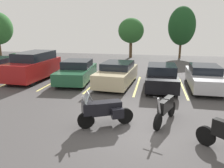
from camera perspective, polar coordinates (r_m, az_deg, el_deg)
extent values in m
cube|color=#423F3F|center=(8.52, 5.93, -11.36)|extent=(44.00, 44.00, 0.10)
cylinder|color=black|center=(8.34, -6.70, -9.22)|extent=(0.62, 0.39, 0.63)
cylinder|color=black|center=(8.68, 3.35, -8.16)|extent=(0.62, 0.39, 0.63)
cube|color=black|center=(8.32, -1.59, -6.06)|extent=(1.22, 0.92, 0.48)
cylinder|color=#B2B2B7|center=(8.21, -5.95, -6.55)|extent=(0.48, 0.29, 1.10)
cylinder|color=black|center=(8.07, -5.47, -3.63)|extent=(0.31, 0.57, 0.04)
cube|color=black|center=(8.18, -6.10, -6.16)|extent=(0.63, 0.68, 0.43)
cube|color=#B2C1CC|center=(8.04, -6.53, -3.45)|extent=(0.34, 0.47, 0.39)
cube|color=black|center=(8.12, 1.42, -7.50)|extent=(0.50, 0.41, 0.36)
cube|color=black|center=(8.78, 0.00, -5.76)|extent=(0.50, 0.41, 0.36)
cylinder|color=black|center=(8.34, 11.66, -9.50)|extent=(0.34, 0.62, 0.62)
cylinder|color=black|center=(9.71, 15.02, -6.17)|extent=(0.34, 0.62, 0.62)
cube|color=black|center=(8.87, 13.64, -5.19)|extent=(0.65, 1.18, 0.49)
cylinder|color=#B2B2B7|center=(8.29, 12.10, -6.67)|extent=(0.25, 0.49, 1.09)
cylinder|color=black|center=(8.21, 12.47, -3.60)|extent=(0.59, 0.26, 0.04)
cylinder|color=black|center=(7.79, 22.83, -12.13)|extent=(0.54, 0.52, 0.64)
cube|color=#EAE066|center=(17.10, -22.96, 1.05)|extent=(0.12, 4.88, 0.01)
cube|color=#EAE066|center=(15.71, -14.41, 0.65)|extent=(0.12, 4.88, 0.01)
cube|color=#EAE066|center=(14.74, -4.49, 0.16)|extent=(0.12, 4.88, 0.01)
cube|color=#EAE066|center=(14.26, 6.46, -0.38)|extent=(0.12, 4.88, 0.01)
cube|color=#EAE066|center=(14.33, 17.73, -0.93)|extent=(0.12, 4.88, 0.01)
cylinder|color=black|center=(18.84, -22.94, 3.15)|extent=(0.25, 0.61, 0.60)
cylinder|color=black|center=(19.65, -26.73, 3.17)|extent=(0.25, 0.61, 0.60)
cube|color=maroon|center=(16.44, -19.45, 3.72)|extent=(2.14, 4.65, 1.14)
cube|color=black|center=(16.52, -19.21, 6.80)|extent=(1.91, 3.06, 0.57)
cylinder|color=black|center=(14.81, -19.85, 0.81)|extent=(0.26, 0.73, 0.72)
cylinder|color=black|center=(15.78, -24.88, 1.12)|extent=(0.26, 0.73, 0.72)
cylinder|color=black|center=(17.40, -14.27, 3.19)|extent=(0.26, 0.73, 0.72)
cylinder|color=black|center=(18.24, -18.88, 3.36)|extent=(0.26, 0.73, 0.72)
cube|color=#235638|center=(15.15, -9.03, 2.70)|extent=(2.26, 4.56, 0.73)
cube|color=black|center=(15.26, -8.89, 5.13)|extent=(1.91, 2.06, 0.49)
cylinder|color=black|center=(13.58, -7.30, 0.32)|extent=(0.27, 0.71, 0.69)
cylinder|color=black|center=(14.06, -13.86, 0.50)|extent=(0.27, 0.71, 0.69)
cylinder|color=black|center=(16.44, -4.83, 2.89)|extent=(0.27, 0.71, 0.69)
cylinder|color=black|center=(16.84, -10.37, 2.99)|extent=(0.27, 0.71, 0.69)
cube|color=#C1B289|center=(14.15, 1.24, 2.16)|extent=(2.26, 4.60, 0.84)
cube|color=black|center=(14.23, 1.47, 4.81)|extent=(1.93, 2.30, 0.42)
cylinder|color=black|center=(12.61, 3.15, -0.86)|extent=(0.27, 0.64, 0.62)
cylinder|color=black|center=(13.05, -3.94, -0.34)|extent=(0.27, 0.64, 0.62)
cylinder|color=black|center=(15.50, 5.60, 2.02)|extent=(0.27, 0.64, 0.62)
cylinder|color=black|center=(15.86, -0.29, 2.38)|extent=(0.27, 0.64, 0.62)
cube|color=black|center=(13.79, 12.51, 1.35)|extent=(1.80, 4.37, 0.73)
cube|color=black|center=(13.78, 12.63, 3.90)|extent=(1.65, 2.11, 0.47)
cylinder|color=black|center=(12.46, 16.11, -1.45)|extent=(0.22, 0.69, 0.69)
cylinder|color=black|center=(12.41, 9.08, -1.13)|extent=(0.22, 0.69, 0.69)
cylinder|color=black|center=(15.33, 15.18, 1.57)|extent=(0.22, 0.69, 0.69)
cylinder|color=black|center=(15.28, 9.48, 1.84)|extent=(0.22, 0.69, 0.69)
cube|color=#B7B7BC|center=(14.53, 22.51, 1.27)|extent=(1.87, 4.75, 0.73)
cube|color=black|center=(14.53, 22.66, 3.62)|extent=(1.67, 2.11, 0.44)
cylinder|color=black|center=(13.23, 26.77, -1.51)|extent=(0.24, 0.72, 0.71)
cylinder|color=black|center=(12.92, 20.30, -1.18)|extent=(0.24, 0.72, 0.71)
cylinder|color=black|center=(16.26, 24.11, 1.56)|extent=(0.24, 0.72, 0.71)
cylinder|color=black|center=(16.02, 18.83, 1.87)|extent=(0.24, 0.72, 0.71)
cylinder|color=#4C3823|center=(31.69, -26.74, 7.73)|extent=(0.31, 0.31, 1.43)
cylinder|color=#4C3823|center=(27.63, 16.98, 7.92)|extent=(0.26, 0.26, 1.50)
ellipsoid|color=#19421E|center=(27.48, 17.44, 13.99)|extent=(3.06, 3.06, 4.35)
cylinder|color=#4C3823|center=(26.96, 4.79, 8.58)|extent=(0.35, 0.35, 1.72)
ellipsoid|color=#285B28|center=(26.82, 4.90, 13.47)|extent=(2.99, 2.99, 2.87)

